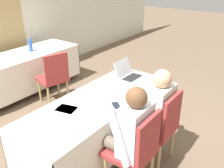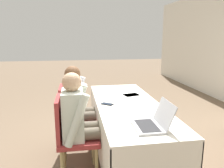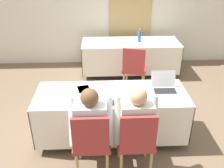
% 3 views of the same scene
% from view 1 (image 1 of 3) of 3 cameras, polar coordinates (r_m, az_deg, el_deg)
% --- Properties ---
extents(ground_plane, '(24.00, 24.00, 0.00)m').
position_cam_1_polar(ground_plane, '(3.33, -2.83, -14.60)').
color(ground_plane, brown).
extents(conference_table_near, '(2.07, 0.76, 0.73)m').
position_cam_1_polar(conference_table_near, '(3.01, -3.05, -6.38)').
color(conference_table_near, white).
rests_on(conference_table_near, ground_plane).
extents(conference_table_far, '(2.07, 0.76, 0.73)m').
position_cam_1_polar(conference_table_far, '(4.80, -19.41, 4.56)').
color(conference_table_far, white).
rests_on(conference_table_far, ground_plane).
extents(laptop, '(0.34, 0.33, 0.23)m').
position_cam_1_polar(laptop, '(3.46, 4.01, 2.08)').
color(laptop, '#B7B7BC').
rests_on(laptop, conference_table_near).
extents(cell_phone, '(0.15, 0.16, 0.01)m').
position_cam_1_polar(cell_phone, '(2.78, 0.98, -4.89)').
color(cell_phone, black).
rests_on(cell_phone, conference_table_near).
extents(paper_beside_laptop, '(0.28, 0.34, 0.00)m').
position_cam_1_polar(paper_beside_laptop, '(2.77, -11.31, -5.64)').
color(paper_beside_laptop, white).
rests_on(paper_beside_laptop, conference_table_near).
extents(paper_centre_table, '(0.27, 0.34, 0.00)m').
position_cam_1_polar(paper_centre_table, '(2.76, -9.46, -5.57)').
color(paper_centre_table, white).
rests_on(paper_centre_table, conference_table_near).
extents(water_bottle, '(0.07, 0.07, 0.28)m').
position_cam_1_polar(water_bottle, '(4.81, -18.19, 8.57)').
color(water_bottle, '#2D5BB7').
rests_on(water_bottle, conference_table_far).
extents(chair_near_left, '(0.44, 0.44, 0.91)m').
position_cam_1_polar(chair_near_left, '(2.54, 5.58, -14.59)').
color(chair_near_left, tan).
rests_on(chair_near_left, ground_plane).
extents(chair_near_right, '(0.44, 0.44, 0.91)m').
position_cam_1_polar(chair_near_right, '(2.91, 10.95, -9.18)').
color(chair_near_right, tan).
rests_on(chair_near_right, ground_plane).
extents(chair_far_spare, '(0.54, 0.54, 0.91)m').
position_cam_1_polar(chair_far_spare, '(4.20, -13.12, 1.76)').
color(chair_far_spare, tan).
rests_on(chair_far_spare, ground_plane).
extents(person_checkered_shirt, '(0.50, 0.52, 1.17)m').
position_cam_1_polar(person_checkered_shirt, '(2.48, 3.65, -10.89)').
color(person_checkered_shirt, '#665B4C').
rests_on(person_checkered_shirt, ground_plane).
extents(person_white_shirt, '(0.50, 0.52, 1.17)m').
position_cam_1_polar(person_white_shirt, '(2.86, 9.35, -5.89)').
color(person_white_shirt, '#665B4C').
rests_on(person_white_shirt, ground_plane).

